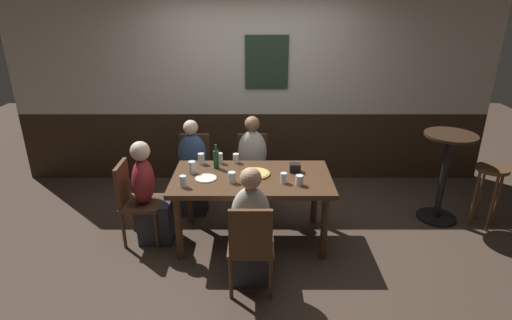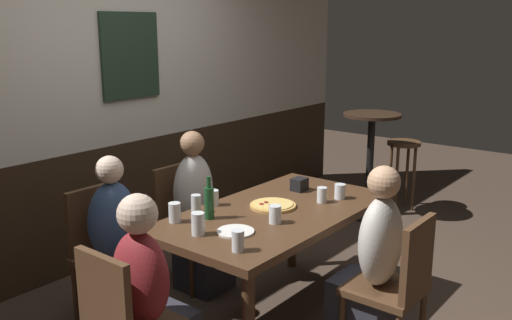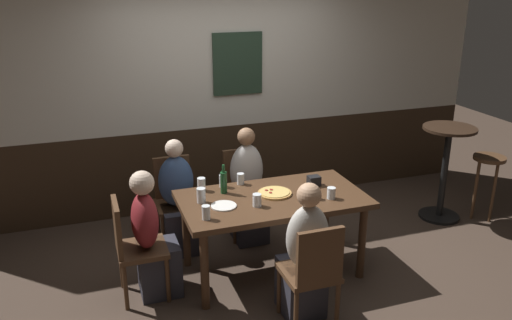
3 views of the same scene
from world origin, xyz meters
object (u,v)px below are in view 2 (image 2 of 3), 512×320
(person_mid_far, at_px, (199,224))
(pint_glass_stout, at_px, (175,214))
(tumbler_short, at_px, (238,242))
(pint_glass_amber, at_px, (214,199))
(plate_white_large, at_px, (236,231))
(bar_stool, at_px, (403,156))
(beer_bottle_green, at_px, (209,202))
(highball_clear, at_px, (275,215))
(pint_glass_pale, at_px, (198,225))
(pizza, at_px, (273,205))
(beer_glass_half, at_px, (196,205))
(side_bar_table, at_px, (370,157))
(chair_mid_far, at_px, (183,218))
(beer_glass_tall, at_px, (322,196))
(tumbler_water, at_px, (340,192))
(person_left_far, at_px, (120,258))
(chair_mid_near, at_px, (398,282))
(condiment_caddy, at_px, (299,184))
(dining_table, at_px, (275,222))
(person_mid_near, at_px, (371,277))
(person_head_west, at_px, (150,314))
(chair_left_far, at_px, (103,247))

(person_mid_far, relative_size, pint_glass_stout, 9.76)
(tumbler_short, bearing_deg, pint_glass_amber, 52.01)
(plate_white_large, distance_m, bar_stool, 3.11)
(beer_bottle_green, bearing_deg, highball_clear, -62.88)
(pint_glass_pale, distance_m, beer_bottle_green, 0.28)
(beer_bottle_green, xyz_separation_m, plate_white_large, (-0.08, -0.28, -0.10))
(pizza, distance_m, pint_glass_pale, 0.66)
(beer_glass_half, distance_m, plate_white_large, 0.44)
(side_bar_table, bearing_deg, chair_mid_far, 169.35)
(pint_glass_stout, relative_size, beer_glass_half, 1.03)
(highball_clear, xyz_separation_m, plate_white_large, (-0.27, 0.08, -0.04))
(beer_glass_tall, bearing_deg, side_bar_table, 17.61)
(pint_glass_pale, distance_m, highball_clear, 0.48)
(chair_mid_far, bearing_deg, tumbler_water, -66.10)
(person_left_far, xyz_separation_m, beer_glass_half, (0.36, -0.32, 0.33))
(beer_glass_half, distance_m, beer_glass_tall, 0.84)
(chair_mid_far, xyz_separation_m, chair_mid_near, (-0.00, -1.70, 0.00))
(tumbler_short, bearing_deg, chair_mid_far, 58.99)
(pint_glass_stout, xyz_separation_m, condiment_caddy, (1.01, -0.22, -0.01))
(dining_table, relative_size, person_mid_near, 1.41)
(person_mid_far, height_order, pint_glass_amber, person_mid_far)
(person_mid_far, relative_size, bar_stool, 1.62)
(chair_mid_far, bearing_deg, pizza, -87.28)
(highball_clear, height_order, condiment_caddy, highball_clear)
(highball_clear, height_order, beer_bottle_green, beer_bottle_green)
(person_mid_far, relative_size, person_mid_near, 1.02)
(person_mid_far, xyz_separation_m, pint_glass_amber, (-0.18, -0.32, 0.30))
(person_head_west, xyz_separation_m, beer_glass_half, (0.71, 0.36, 0.32))
(tumbler_water, height_order, plate_white_large, tumbler_water)
(person_mid_far, bearing_deg, pint_glass_stout, -147.94)
(pint_glass_stout, bearing_deg, beer_glass_half, 5.87)
(person_mid_near, xyz_separation_m, beer_glass_tall, (0.32, 0.54, 0.30))
(person_left_far, distance_m, beer_bottle_green, 0.69)
(chair_mid_far, xyz_separation_m, tumbler_water, (0.47, -1.05, 0.29))
(highball_clear, bearing_deg, chair_left_far, 117.67)
(pint_glass_amber, bearing_deg, chair_left_far, 138.43)
(dining_table, distance_m, tumbler_short, 0.71)
(dining_table, xyz_separation_m, tumbler_short, (-0.66, -0.24, 0.13))
(chair_mid_far, relative_size, person_left_far, 0.79)
(chair_mid_far, height_order, condiment_caddy, chair_mid_far)
(condiment_caddy, bearing_deg, bar_stool, 4.43)
(chair_mid_near, relative_size, side_bar_table, 0.84)
(chair_mid_far, xyz_separation_m, plate_white_large, (-0.46, -0.91, 0.25))
(dining_table, bearing_deg, pint_glass_amber, 115.21)
(side_bar_table, bearing_deg, pint_glass_amber, -178.36)
(pizza, bearing_deg, chair_mid_near, -92.42)
(tumbler_water, distance_m, beer_bottle_green, 0.95)
(person_mid_far, distance_m, person_mid_near, 1.38)
(pint_glass_stout, bearing_deg, tumbler_water, -27.99)
(dining_table, distance_m, person_left_far, 1.01)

